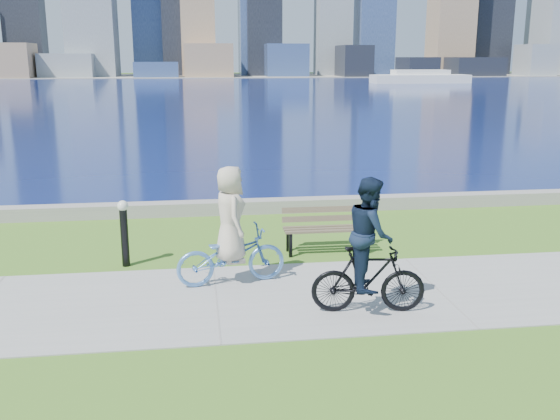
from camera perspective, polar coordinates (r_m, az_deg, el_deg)
The scene contains 10 objects.
ground at distance 11.80m, azimuth 14.12°, elevation -7.07°, with size 320.00×320.00×0.00m, color #3D691B.
concrete_path at distance 11.79m, azimuth 14.12°, elevation -7.02°, with size 80.00×3.50×0.02m, color gray.
seawall at distance 17.39m, azimuth 6.67°, elevation 0.62°, with size 90.00×0.50×0.35m, color gray.
bay_water at distance 82.41m, azimuth -4.87°, elevation 10.94°, with size 320.00×131.00×0.01m, color #0C194F.
far_shore at distance 140.32m, azimuth -6.15°, elevation 12.11°, with size 320.00×30.00×0.12m, color gray.
ferry_far at distance 103.71m, azimuth 12.68°, elevation 11.73°, with size 15.42×4.41×2.09m.
park_bench at distance 13.49m, azimuth 4.18°, elevation -1.42°, with size 1.84×0.65×0.95m.
bollard_lamp at distance 12.85m, azimuth -14.07°, elevation -1.68°, with size 0.22×0.22×1.36m.
cyclist_woman at distance 11.49m, azimuth -4.53°, elevation -2.82°, with size 1.05×2.13×2.21m.
cyclist_man at distance 10.23m, azimuth 8.15°, elevation -4.26°, with size 0.79×1.92×2.27m.
Camera 1 is at (-4.27, -10.19, 4.13)m, focal length 40.00 mm.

